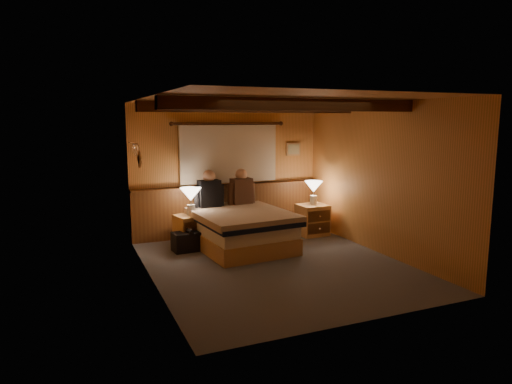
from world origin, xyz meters
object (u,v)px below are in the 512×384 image
nightstand_right (312,220)px  lamp_left (191,196)px  person_right (241,189)px  bed (240,229)px  lamp_right (314,188)px  duffel_bag (189,241)px  person_left (209,192)px  nightstand_left (191,230)px

nightstand_right → lamp_left: (-2.26, 0.15, 0.57)m
nightstand_right → person_right: (-1.28, 0.34, 0.60)m
bed → lamp_right: lamp_right is taller
duffel_bag → person_right: bearing=16.8°
person_right → duffel_bag: bearing=-164.6°
lamp_right → person_left: person_left is taller
lamp_left → nightstand_right: bearing=-3.9°
lamp_right → duffel_bag: 2.52m
lamp_right → duffel_bag: bearing=-176.4°
nightstand_right → person_left: 2.02m
person_left → nightstand_left: bearing=-166.3°
nightstand_right → lamp_left: size_ratio=1.23×
nightstand_left → lamp_right: bearing=-14.9°
person_right → person_left: bearing=179.4°
person_left → nightstand_right: bearing=-11.6°
lamp_left → person_right: person_right is taller
nightstand_right → person_right: person_right is taller
person_left → duffel_bag: person_left is taller
nightstand_left → lamp_left: lamp_left is taller
lamp_left → person_right: size_ratio=0.70×
nightstand_left → nightstand_right: bearing=-15.9°
lamp_right → person_right: 1.35m
lamp_left → person_left: 0.38m
nightstand_left → person_right: person_right is taller
nightstand_left → lamp_right: size_ratio=1.30×
lamp_right → nightstand_right: bearing=-130.4°
bed → nightstand_right: (1.55, 0.28, -0.04)m
nightstand_right → lamp_right: bearing=47.7°
lamp_right → person_left: (-1.93, 0.23, 0.02)m
lamp_left → duffel_bag: 0.75m
bed → person_right: (0.27, 0.62, 0.56)m
lamp_right → person_right: size_ratio=0.66×
bed → lamp_left: size_ratio=4.19×
lamp_left → lamp_right: (2.29, -0.12, 0.02)m
lamp_right → nightstand_left: bearing=177.1°
bed → lamp_left: 0.99m
nightstand_right → duffel_bag: nightstand_right is taller
lamp_right → duffel_bag: (-2.41, -0.15, -0.71)m
person_left → person_right: person_left is taller
bed → person_left: bearing=118.1°
person_left → duffel_bag: (-0.48, -0.38, -0.73)m
nightstand_right → duffel_bag: 2.39m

